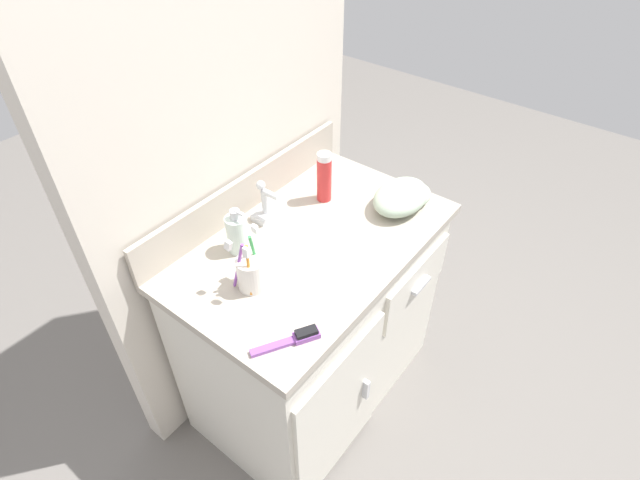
{
  "coord_description": "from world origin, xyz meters",
  "views": [
    {
      "loc": [
        -0.91,
        -0.74,
        1.82
      ],
      "look_at": [
        0.0,
        -0.03,
        0.81
      ],
      "focal_mm": 28.0,
      "sensor_mm": 36.0,
      "label": 1
    }
  ],
  "objects_px": {
    "shaving_cream_can": "(324,177)",
    "hairbrush": "(295,338)",
    "hand_towel": "(404,196)",
    "soap_dispenser": "(238,233)",
    "toothbrush_cup": "(251,272)"
  },
  "relations": [
    {
      "from": "toothbrush_cup",
      "to": "hairbrush",
      "type": "bearing_deg",
      "value": -108.51
    },
    {
      "from": "shaving_cream_can",
      "to": "hand_towel",
      "type": "distance_m",
      "value": 0.27
    },
    {
      "from": "hairbrush",
      "to": "hand_towel",
      "type": "distance_m",
      "value": 0.67
    },
    {
      "from": "soap_dispenser",
      "to": "hand_towel",
      "type": "xyz_separation_m",
      "value": [
        0.5,
        -0.28,
        -0.03
      ]
    },
    {
      "from": "toothbrush_cup",
      "to": "soap_dispenser",
      "type": "relative_size",
      "value": 1.22
    },
    {
      "from": "soap_dispenser",
      "to": "shaving_cream_can",
      "type": "relative_size",
      "value": 0.86
    },
    {
      "from": "shaving_cream_can",
      "to": "hairbrush",
      "type": "bearing_deg",
      "value": -149.35
    },
    {
      "from": "hairbrush",
      "to": "hand_towel",
      "type": "height_order",
      "value": "hand_towel"
    },
    {
      "from": "toothbrush_cup",
      "to": "shaving_cream_can",
      "type": "distance_m",
      "value": 0.47
    },
    {
      "from": "hand_towel",
      "to": "toothbrush_cup",
      "type": "bearing_deg",
      "value": 166.43
    },
    {
      "from": "shaving_cream_can",
      "to": "hand_towel",
      "type": "xyz_separation_m",
      "value": [
        0.13,
        -0.24,
        -0.05
      ]
    },
    {
      "from": "toothbrush_cup",
      "to": "hand_towel",
      "type": "bearing_deg",
      "value": -13.57
    },
    {
      "from": "shaving_cream_can",
      "to": "hairbrush",
      "type": "height_order",
      "value": "shaving_cream_can"
    },
    {
      "from": "toothbrush_cup",
      "to": "hairbrush",
      "type": "height_order",
      "value": "toothbrush_cup"
    },
    {
      "from": "hairbrush",
      "to": "hand_towel",
      "type": "relative_size",
      "value": 0.73
    }
  ]
}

